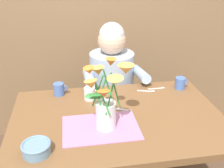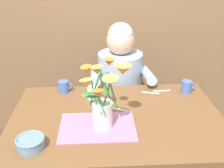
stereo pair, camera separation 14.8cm
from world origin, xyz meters
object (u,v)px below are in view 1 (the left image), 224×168
dinner_knife (116,109)px  tea_cup (59,89)px  ceramic_mug (180,83)px  coffee_cup (90,94)px  flower_vase (107,98)px  ceramic_bowl (36,148)px  seated_person (112,93)px

dinner_knife → tea_cup: 0.41m
ceramic_mug → coffee_cup: bearing=-175.2°
flower_vase → dinner_knife: flower_vase is taller
ceramic_bowl → dinner_knife: (0.43, 0.33, -0.03)m
seated_person → tea_cup: size_ratio=12.20×
ceramic_bowl → dinner_knife: 0.54m
seated_person → ceramic_bowl: size_ratio=8.35×
ceramic_mug → flower_vase: bearing=-146.3°
flower_vase → coffee_cup: 0.35m
ceramic_mug → ceramic_bowl: bearing=-149.8°
ceramic_bowl → tea_cup: size_ratio=1.46×
flower_vase → tea_cup: 0.51m
flower_vase → ceramic_mug: size_ratio=3.87×
tea_cup → coffee_cup: (0.19, -0.10, 0.00)m
ceramic_bowl → coffee_cup: (0.29, 0.48, 0.01)m
tea_cup → coffee_cup: size_ratio=1.00×
seated_person → ceramic_mug: size_ratio=12.20×
seated_person → ceramic_bowl: (-0.49, -0.87, 0.21)m
seated_person → ceramic_mug: 0.58m
coffee_cup → dinner_knife: bearing=-45.8°
ceramic_bowl → ceramic_mug: ceramic_mug is taller
coffee_cup → tea_cup: bearing=153.4°
seated_person → coffee_cup: 0.49m
seated_person → ceramic_mug: (0.42, -0.34, 0.22)m
tea_cup → dinner_knife: bearing=-35.9°
dinner_knife → tea_cup: (-0.33, 0.24, 0.04)m
flower_vase → ceramic_bowl: 0.41m
seated_person → flower_vase: 0.81m
dinner_knife → ceramic_mug: 0.52m
ceramic_bowl → coffee_cup: size_ratio=1.46×
flower_vase → dinner_knife: bearing=65.6°
ceramic_mug → tea_cup: bearing=177.0°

